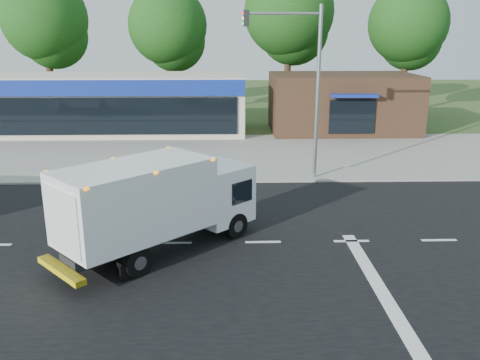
# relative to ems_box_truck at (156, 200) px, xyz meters

# --- Properties ---
(ground) EXTENTS (120.00, 120.00, 0.00)m
(ground) POSITION_rel_ems_box_truck_xyz_m (3.42, 0.70, -1.77)
(ground) COLOR #385123
(ground) RESTS_ON ground
(road_asphalt) EXTENTS (60.00, 14.00, 0.02)m
(road_asphalt) POSITION_rel_ems_box_truck_xyz_m (3.42, 0.70, -1.77)
(road_asphalt) COLOR black
(road_asphalt) RESTS_ON ground
(sidewalk) EXTENTS (60.00, 2.40, 0.12)m
(sidewalk) POSITION_rel_ems_box_truck_xyz_m (3.42, 8.90, -1.71)
(sidewalk) COLOR gray
(sidewalk) RESTS_ON ground
(parking_apron) EXTENTS (60.00, 9.00, 0.02)m
(parking_apron) POSITION_rel_ems_box_truck_xyz_m (3.42, 14.70, -1.76)
(parking_apron) COLOR gray
(parking_apron) RESTS_ON ground
(lane_markings) EXTENTS (55.20, 7.00, 0.01)m
(lane_markings) POSITION_rel_ems_box_truck_xyz_m (4.77, -0.65, -1.75)
(lane_markings) COLOR silver
(lane_markings) RESTS_ON road_asphalt
(ems_box_truck) EXTENTS (6.49, 6.32, 3.07)m
(ems_box_truck) POSITION_rel_ems_box_truck_xyz_m (0.00, 0.00, 0.00)
(ems_box_truck) COLOR black
(ems_box_truck) RESTS_ON ground
(emergency_worker) EXTENTS (0.70, 0.66, 1.71)m
(emergency_worker) POSITION_rel_ems_box_truck_xyz_m (-2.64, -0.24, -0.93)
(emergency_worker) COLOR tan
(emergency_worker) RESTS_ON ground
(retail_strip_mall) EXTENTS (18.00, 6.20, 4.00)m
(retail_strip_mall) POSITION_rel_ems_box_truck_xyz_m (-5.58, 20.63, 0.24)
(retail_strip_mall) COLOR beige
(retail_strip_mall) RESTS_ON ground
(brown_storefront) EXTENTS (10.00, 6.70, 4.00)m
(brown_storefront) POSITION_rel_ems_box_truck_xyz_m (10.42, 20.68, 0.23)
(brown_storefront) COLOR #382316
(brown_storefront) RESTS_ON ground
(traffic_signal_pole) EXTENTS (3.51, 0.25, 8.00)m
(traffic_signal_pole) POSITION_rel_ems_box_truck_xyz_m (5.77, 8.30, 3.15)
(traffic_signal_pole) COLOR gray
(traffic_signal_pole) RESTS_ON ground
(background_trees) EXTENTS (36.77, 7.39, 12.10)m
(background_trees) POSITION_rel_ems_box_truck_xyz_m (2.57, 28.86, 5.61)
(background_trees) COLOR #332114
(background_trees) RESTS_ON ground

